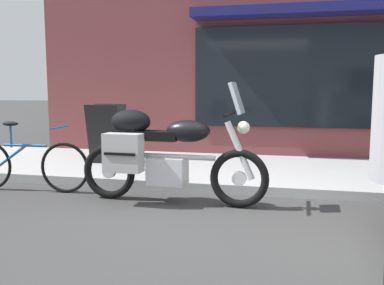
{
  "coord_description": "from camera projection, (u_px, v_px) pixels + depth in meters",
  "views": [
    {
      "loc": [
        0.86,
        -3.92,
        1.34
      ],
      "look_at": [
        -0.28,
        0.98,
        0.7
      ],
      "focal_mm": 39.73,
      "sensor_mm": 36.0,
      "label": 1
    }
  ],
  "objects": [
    {
      "name": "sandwich_board_sign",
      "position": [
        106.0,
        134.0,
        6.93
      ],
      "size": [
        0.55,
        0.42,
        0.96
      ],
      "color": "black",
      "rests_on": "sidewalk_curb"
    },
    {
      "name": "touring_motorcycle",
      "position": [
        160.0,
        152.0,
        4.94
      ],
      "size": [
        2.27,
        0.64,
        1.41
      ],
      "color": "black",
      "rests_on": "ground_plane"
    },
    {
      "name": "parked_bicycle",
      "position": [
        25.0,
        164.0,
        5.55
      ],
      "size": [
        1.73,
        0.48,
        0.92
      ],
      "color": "black",
      "rests_on": "ground_plane"
    },
    {
      "name": "ground_plane",
      "position": [
        197.0,
        226.0,
        4.15
      ],
      "size": [
        80.0,
        80.0,
        0.0
      ],
      "primitive_type": "plane",
      "color": "#363636"
    }
  ]
}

